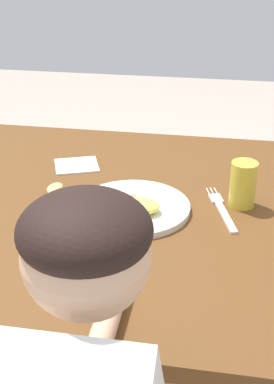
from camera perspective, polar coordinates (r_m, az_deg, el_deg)
The scene contains 6 objects.
dining_table at distance 1.30m, azimuth -3.75°, elevation -4.97°, with size 1.15×0.97×0.75m.
plate at distance 1.22m, azimuth -0.45°, elevation -1.60°, with size 0.26×0.26×0.04m.
fork at distance 1.24m, azimuth 9.14°, elevation -1.88°, with size 0.08×0.21×0.01m.
spoon at distance 1.28m, azimuth -9.68°, elevation -0.61°, with size 0.04×0.22×0.02m.
drinking_cup at distance 1.25m, azimuth 11.37°, elevation 0.82°, with size 0.06×0.06×0.11m, color gold.
napkin at distance 1.46m, azimuth -6.54°, elevation 2.88°, with size 0.12×0.10×0.00m, color white.
Camera 1 is at (0.27, -1.07, 1.35)m, focal length 49.40 mm.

